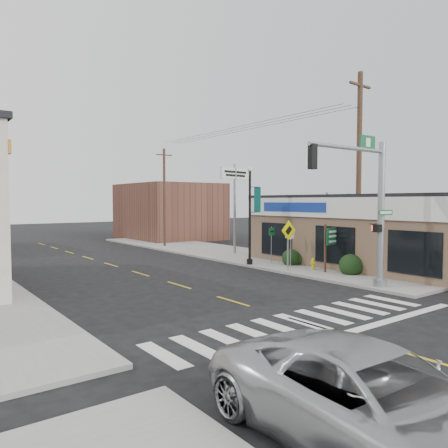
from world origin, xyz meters
TOP-DOWN VIEW (x-y plane):
  - ground at (0.00, 0.00)m, footprint 140.00×140.00m
  - sidewalk_right at (9.00, 13.00)m, footprint 6.00×38.00m
  - center_line at (0.00, 8.00)m, footprint 0.12×56.00m
  - crosswalk at (0.00, 0.40)m, footprint 11.00×2.20m
  - thrift_store at (14.50, 6.00)m, footprint 12.00×14.00m
  - bldg_distant_right at (12.00, 30.00)m, footprint 8.00×10.00m
  - suv at (-4.49, -5.27)m, footprint 2.81×5.81m
  - traffic_signal_pole at (5.77, 1.93)m, footprint 5.08×0.39m
  - guide_sign at (8.20, 5.87)m, footprint 1.43×0.13m
  - fire_hydrant at (7.81, 6.90)m, footprint 0.19×0.19m
  - ped_crossing_sign at (6.44, 7.42)m, footprint 1.04×0.07m
  - lamp_post at (6.37, 10.46)m, footprint 0.74×0.58m
  - dance_center_sign at (9.00, 15.32)m, footprint 2.98×0.19m
  - bare_tree at (9.86, 6.94)m, footprint 2.46×2.46m
  - shrub_front at (8.25, 4.77)m, footprint 1.17×1.17m
  - shrub_back at (8.15, 8.90)m, footprint 1.06×1.06m
  - utility_pole_near at (9.00, 4.90)m, footprint 1.80×0.27m
  - utility_pole_far at (7.50, 22.86)m, footprint 1.40×0.21m

SIDE VIEW (x-z plane):
  - ground at x=0.00m, z-range 0.00..0.00m
  - center_line at x=0.00m, z-range 0.00..0.01m
  - crosswalk at x=0.00m, z-range 0.00..0.01m
  - sidewalk_right at x=9.00m, z-range 0.00..0.13m
  - fire_hydrant at x=7.81m, z-range 0.16..0.78m
  - shrub_back at x=8.15m, z-range 0.13..0.92m
  - shrub_front at x=8.25m, z-range 0.13..1.00m
  - suv at x=-4.49m, z-range 0.00..1.59m
  - guide_sign at x=8.20m, z-range 0.51..3.01m
  - ped_crossing_sign at x=6.44m, z-range 0.63..3.32m
  - thrift_store at x=14.50m, z-range 0.00..4.00m
  - bldg_distant_right at x=12.00m, z-range 0.00..5.60m
  - lamp_post at x=6.37m, z-range 0.59..6.30m
  - traffic_signal_pole at x=5.77m, z-range 0.74..7.18m
  - bare_tree at x=9.86m, z-range 1.54..6.45m
  - utility_pole_far at x=7.50m, z-range 0.23..8.29m
  - dance_center_sign at x=9.00m, z-range 1.77..8.11m
  - utility_pole_near at x=9.00m, z-range 0.26..10.60m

